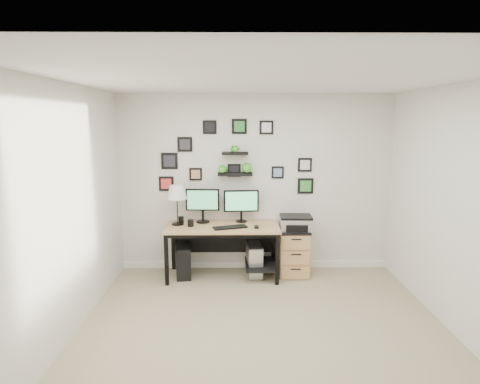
{
  "coord_description": "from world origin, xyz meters",
  "views": [
    {
      "loc": [
        -0.29,
        -3.84,
        2.23
      ],
      "look_at": [
        -0.23,
        1.83,
        1.2
      ],
      "focal_mm": 30.0,
      "sensor_mm": 36.0,
      "label": 1
    }
  ],
  "objects_px": {
    "desk": "(225,234)",
    "pc_tower_grey": "(254,260)",
    "monitor_right": "(241,203)",
    "pc_tower_black": "(184,261)",
    "table_lamp": "(177,193)",
    "monitor_left": "(203,203)",
    "printer": "(296,223)",
    "file_cabinet": "(293,252)",
    "mug": "(191,223)"
  },
  "relations": [
    {
      "from": "table_lamp",
      "to": "mug",
      "type": "height_order",
      "value": "table_lamp"
    },
    {
      "from": "file_cabinet",
      "to": "pc_tower_black",
      "type": "bearing_deg",
      "value": -178.0
    },
    {
      "from": "table_lamp",
      "to": "mug",
      "type": "xyz_separation_m",
      "value": [
        0.2,
        -0.1,
        -0.41
      ]
    },
    {
      "from": "table_lamp",
      "to": "pc_tower_black",
      "type": "xyz_separation_m",
      "value": [
        0.08,
        -0.05,
        -0.98
      ]
    },
    {
      "from": "monitor_right",
      "to": "table_lamp",
      "type": "bearing_deg",
      "value": -171.57
    },
    {
      "from": "desk",
      "to": "monitor_left",
      "type": "bearing_deg",
      "value": 153.75
    },
    {
      "from": "desk",
      "to": "mug",
      "type": "relative_size",
      "value": 16.55
    },
    {
      "from": "file_cabinet",
      "to": "monitor_left",
      "type": "bearing_deg",
      "value": 175.54
    },
    {
      "from": "pc_tower_black",
      "to": "pc_tower_grey",
      "type": "relative_size",
      "value": 0.97
    },
    {
      "from": "mug",
      "to": "monitor_left",
      "type": "bearing_deg",
      "value": 53.94
    },
    {
      "from": "desk",
      "to": "monitor_right",
      "type": "bearing_deg",
      "value": 38.42
    },
    {
      "from": "pc_tower_grey",
      "to": "table_lamp",
      "type": "bearing_deg",
      "value": 179.04
    },
    {
      "from": "pc_tower_black",
      "to": "file_cabinet",
      "type": "xyz_separation_m",
      "value": [
        1.59,
        0.06,
        0.11
      ]
    },
    {
      "from": "desk",
      "to": "monitor_left",
      "type": "distance_m",
      "value": 0.55
    },
    {
      "from": "mug",
      "to": "pc_tower_grey",
      "type": "height_order",
      "value": "mug"
    },
    {
      "from": "mug",
      "to": "pc_tower_black",
      "type": "xyz_separation_m",
      "value": [
        -0.12,
        0.05,
        -0.57
      ]
    },
    {
      "from": "monitor_left",
      "to": "desk",
      "type": "bearing_deg",
      "value": -26.25
    },
    {
      "from": "monitor_right",
      "to": "mug",
      "type": "relative_size",
      "value": 5.29
    },
    {
      "from": "pc_tower_grey",
      "to": "printer",
      "type": "xyz_separation_m",
      "value": [
        0.59,
        0.01,
        0.55
      ]
    },
    {
      "from": "desk",
      "to": "monitor_right",
      "type": "xyz_separation_m",
      "value": [
        0.23,
        0.18,
        0.41
      ]
    },
    {
      "from": "mug",
      "to": "file_cabinet",
      "type": "distance_m",
      "value": 1.55
    },
    {
      "from": "monitor_right",
      "to": "table_lamp",
      "type": "relative_size",
      "value": 0.9
    },
    {
      "from": "table_lamp",
      "to": "pc_tower_black",
      "type": "distance_m",
      "value": 0.98
    },
    {
      "from": "monitor_right",
      "to": "printer",
      "type": "height_order",
      "value": "monitor_right"
    },
    {
      "from": "monitor_left",
      "to": "pc_tower_black",
      "type": "distance_m",
      "value": 0.87
    },
    {
      "from": "desk",
      "to": "file_cabinet",
      "type": "distance_m",
      "value": 1.03
    },
    {
      "from": "file_cabinet",
      "to": "monitor_right",
      "type": "bearing_deg",
      "value": 170.48
    },
    {
      "from": "mug",
      "to": "pc_tower_black",
      "type": "distance_m",
      "value": 0.59
    },
    {
      "from": "monitor_right",
      "to": "pc_tower_grey",
      "type": "distance_m",
      "value": 0.84
    },
    {
      "from": "table_lamp",
      "to": "mug",
      "type": "distance_m",
      "value": 0.46
    },
    {
      "from": "pc_tower_black",
      "to": "printer",
      "type": "relative_size",
      "value": 0.99
    },
    {
      "from": "mug",
      "to": "pc_tower_black",
      "type": "height_order",
      "value": "mug"
    },
    {
      "from": "table_lamp",
      "to": "pc_tower_grey",
      "type": "relative_size",
      "value": 1.21
    },
    {
      "from": "pc_tower_black",
      "to": "pc_tower_grey",
      "type": "xyz_separation_m",
      "value": [
        1.02,
        0.03,
        -0.0
      ]
    },
    {
      "from": "monitor_left",
      "to": "file_cabinet",
      "type": "xyz_separation_m",
      "value": [
        1.32,
        -0.1,
        -0.71
      ]
    },
    {
      "from": "pc_tower_black",
      "to": "printer",
      "type": "bearing_deg",
      "value": -5.54
    },
    {
      "from": "table_lamp",
      "to": "monitor_right",
      "type": "bearing_deg",
      "value": 8.43
    },
    {
      "from": "desk",
      "to": "pc_tower_grey",
      "type": "height_order",
      "value": "desk"
    },
    {
      "from": "desk",
      "to": "table_lamp",
      "type": "height_order",
      "value": "table_lamp"
    },
    {
      "from": "desk",
      "to": "pc_tower_black",
      "type": "relative_size",
      "value": 3.52
    },
    {
      "from": "table_lamp",
      "to": "pc_tower_black",
      "type": "bearing_deg",
      "value": -31.3
    },
    {
      "from": "desk",
      "to": "monitor_left",
      "type": "relative_size",
      "value": 3.22
    },
    {
      "from": "monitor_left",
      "to": "pc_tower_black",
      "type": "height_order",
      "value": "monitor_left"
    },
    {
      "from": "desk",
      "to": "pc_tower_grey",
      "type": "distance_m",
      "value": 0.58
    },
    {
      "from": "table_lamp",
      "to": "pc_tower_grey",
      "type": "bearing_deg",
      "value": -0.96
    },
    {
      "from": "monitor_right",
      "to": "printer",
      "type": "relative_size",
      "value": 1.11
    },
    {
      "from": "monitor_left",
      "to": "mug",
      "type": "height_order",
      "value": "monitor_left"
    },
    {
      "from": "mug",
      "to": "printer",
      "type": "xyz_separation_m",
      "value": [
        1.49,
        0.1,
        -0.03
      ]
    },
    {
      "from": "monitor_right",
      "to": "printer",
      "type": "distance_m",
      "value": 0.83
    },
    {
      "from": "monitor_left",
      "to": "pc_tower_black",
      "type": "bearing_deg",
      "value": -149.87
    }
  ]
}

